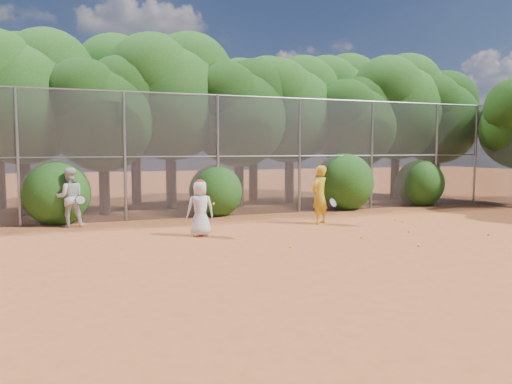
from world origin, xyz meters
name	(u,v)px	position (x,y,z in m)	size (l,w,h in m)	color
ground	(336,247)	(0.00, 0.00, 0.00)	(80.00, 80.00, 0.00)	#A44E25
fence_back	(243,155)	(-0.12, 6.00, 2.05)	(20.05, 0.09, 4.03)	gray
tree_1	(23,91)	(-6.94, 8.54, 4.16)	(4.64, 4.03, 6.35)	black
tree_2	(104,109)	(-4.45, 7.83, 3.58)	(3.99, 3.47, 5.47)	black
tree_3	(171,91)	(-1.94, 8.84, 4.40)	(4.89, 4.26, 6.70)	black
tree_4	(240,109)	(0.55, 8.24, 3.76)	(4.19, 3.64, 5.73)	black
tree_5	(291,105)	(3.06, 9.04, 4.05)	(4.51, 3.92, 6.17)	black
tree_6	(355,119)	(5.55, 8.03, 3.47)	(3.86, 3.36, 5.29)	black
tree_7	(397,103)	(8.06, 8.64, 4.28)	(4.77, 4.14, 6.53)	black
tree_8	(438,114)	(10.05, 8.34, 3.82)	(4.25, 3.70, 5.82)	black
tree_10	(136,90)	(-2.93, 11.05, 4.63)	(5.15, 4.48, 7.06)	black
tree_11	(254,105)	(2.06, 10.64, 4.16)	(4.64, 4.03, 6.35)	black
tree_12	(337,101)	(6.56, 11.24, 4.51)	(5.02, 4.37, 6.88)	black
bush_0	(56,190)	(-6.00, 6.30, 1.00)	(2.00, 2.00, 2.00)	#1B4C13
bush_1	(216,189)	(-1.00, 6.30, 0.90)	(1.80, 1.80, 1.80)	#1B4C13
bush_2	(344,180)	(4.00, 6.30, 1.10)	(2.20, 2.20, 2.20)	#1B4C13
bush_3	(420,181)	(7.50, 6.30, 0.95)	(1.90, 1.90, 1.90)	#1B4C13
player_yellow	(320,195)	(1.35, 3.29, 0.87)	(0.90, 0.66, 1.75)	gold
player_teen	(200,208)	(-2.53, 2.54, 0.73)	(0.73, 0.50, 1.47)	white
player_white	(69,197)	(-5.65, 5.40, 0.86)	(0.90, 0.76, 1.72)	silver
ball_0	(409,232)	(2.82, 0.99, 0.03)	(0.07, 0.07, 0.07)	gold
ball_1	(403,221)	(3.86, 2.62, 0.03)	(0.07, 0.07, 0.07)	gold
ball_2	(418,245)	(1.80, -0.64, 0.03)	(0.07, 0.07, 0.07)	gold
ball_3	(488,234)	(4.50, -0.07, 0.03)	(0.07, 0.07, 0.07)	gold
ball_4	(290,247)	(-1.03, 0.28, 0.03)	(0.07, 0.07, 0.07)	gold
ball_5	(395,220)	(3.89, 3.02, 0.03)	(0.07, 0.07, 0.07)	gold
ball_6	(362,237)	(1.16, 0.72, 0.03)	(0.07, 0.07, 0.07)	gold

